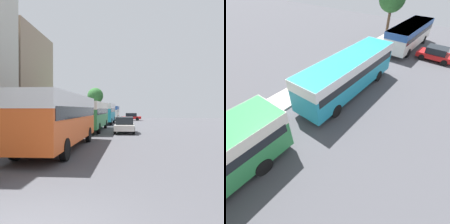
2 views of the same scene
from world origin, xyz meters
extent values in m
cylinder|color=black|center=(-3.03, 25.23, 0.50)|extent=(0.28, 1.00, 1.00)
cylinder|color=black|center=(-0.80, 25.23, 0.50)|extent=(0.28, 1.00, 1.00)
cube|color=teal|center=(-1.76, 34.25, 1.79)|extent=(2.55, 10.16, 2.58)
cube|color=white|center=(-1.76, 34.25, 2.70)|extent=(2.57, 10.21, 0.77)
cube|color=black|center=(-1.76, 34.25, 2.11)|extent=(2.60, 9.75, 0.57)
cylinder|color=black|center=(-2.94, 37.40, 0.50)|extent=(0.28, 1.00, 1.00)
cylinder|color=black|center=(-0.59, 37.40, 0.50)|extent=(0.28, 1.00, 1.00)
cylinder|color=black|center=(-2.94, 31.10, 0.50)|extent=(0.28, 1.00, 1.00)
cylinder|color=black|center=(-0.59, 31.10, 0.50)|extent=(0.28, 1.00, 1.00)
cube|color=silver|center=(-1.59, 47.14, 1.67)|extent=(2.58, 9.35, 2.34)
cube|color=#2D569E|center=(-1.59, 47.14, 2.49)|extent=(2.60, 9.39, 0.70)
cube|color=black|center=(-1.59, 47.14, 1.96)|extent=(2.63, 8.97, 0.51)
cylinder|color=black|center=(-2.78, 50.04, 0.50)|extent=(0.28, 1.00, 1.00)
cylinder|color=black|center=(-0.41, 50.04, 0.50)|extent=(0.28, 1.00, 1.00)
cylinder|color=black|center=(-2.78, 44.25, 0.50)|extent=(0.28, 1.00, 1.00)
cylinder|color=black|center=(-0.41, 44.25, 0.50)|extent=(0.28, 1.00, 1.00)
cube|color=red|center=(2.33, 45.41, 0.57)|extent=(3.85, 1.82, 0.49)
cube|color=black|center=(2.33, 45.41, 1.15)|extent=(2.12, 1.60, 0.67)
cylinder|color=black|center=(1.14, 44.58, 0.32)|extent=(0.64, 0.22, 0.64)
cylinder|color=black|center=(1.14, 46.25, 0.32)|extent=(0.64, 0.22, 0.64)
cylinder|color=black|center=(3.52, 44.58, 0.32)|extent=(0.64, 0.22, 0.64)
cylinder|color=black|center=(3.52, 46.25, 0.32)|extent=(0.64, 0.22, 0.64)
cylinder|color=brown|center=(-5.21, 48.38, 1.98)|extent=(0.36, 0.36, 3.66)
camera|label=1|loc=(2.00, -3.90, 2.25)|focal=40.00mm
camera|label=2|loc=(5.37, 23.70, 8.69)|focal=28.00mm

